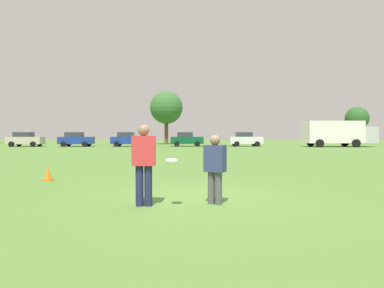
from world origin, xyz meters
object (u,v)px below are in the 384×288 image
at_px(frisbee, 171,160).
at_px(player_thrower, 143,160).
at_px(player_defender, 215,166).
at_px(parked_car_mid_left, 76,139).
at_px(traffic_cone, 48,174).
at_px(parked_car_near_right, 245,139).
at_px(parked_car_mid_right, 186,139).
at_px(box_truck, 338,133).
at_px(parked_car_center, 127,139).
at_px(parked_car_near_left, 25,139).

bearing_deg(frisbee, player_thrower, 161.66).
distance_m(player_defender, parked_car_mid_left, 37.76).
distance_m(traffic_cone, parked_car_near_right, 33.67).
bearing_deg(parked_car_near_right, parked_car_mid_right, 179.58).
relative_size(frisbee, parked_car_mid_left, 0.06).
xyz_separation_m(parked_car_mid_left, box_truck, (32.70, -1.09, 0.83)).
bearing_deg(parked_car_center, frisbee, -77.57).
relative_size(player_thrower, parked_car_mid_right, 0.42).
xyz_separation_m(parked_car_near_left, parked_car_near_right, (27.85, 1.04, 0.00)).
bearing_deg(player_defender, parked_car_mid_right, 91.99).
height_order(frisbee, parked_car_near_right, parked_car_near_right).
distance_m(parked_car_near_right, box_truck, 11.33).
bearing_deg(parked_car_near_left, player_thrower, -59.97).
bearing_deg(box_truck, parked_car_near_right, 170.43).
height_order(parked_car_center, parked_car_near_right, same).
height_order(parked_car_near_left, box_truck, box_truck).
bearing_deg(box_truck, parked_car_mid_left, 178.09).
distance_m(player_thrower, player_defender, 1.58).
bearing_deg(parked_car_mid_left, parked_car_near_left, -177.73).
xyz_separation_m(player_thrower, player_defender, (1.57, 0.19, -0.13)).
relative_size(traffic_cone, parked_car_center, 0.11).
relative_size(parked_car_mid_left, parked_car_near_right, 1.00).
distance_m(player_defender, parked_car_near_right, 35.91).
bearing_deg(parked_car_near_left, frisbee, -59.36).
bearing_deg(parked_car_mid_right, parked_car_near_left, -176.92).
height_order(player_thrower, player_defender, player_thrower).
xyz_separation_m(player_thrower, traffic_cone, (-3.84, 4.00, -0.77)).
distance_m(parked_car_mid_left, parked_car_mid_right, 14.02).
relative_size(frisbee, box_truck, 0.03).
bearing_deg(player_thrower, frisbee, -18.34).
bearing_deg(box_truck, parked_car_center, 177.04).
xyz_separation_m(player_thrower, parked_car_mid_right, (0.34, 35.60, -0.08)).
height_order(parked_car_center, parked_car_mid_right, same).
relative_size(parked_car_near_left, parked_car_near_right, 1.00).
bearing_deg(parked_car_mid_right, parked_car_mid_left, -176.55).
xyz_separation_m(parked_car_mid_left, parked_car_near_right, (21.56, 0.79, 0.00)).
xyz_separation_m(traffic_cone, parked_car_near_left, (-16.11, 30.51, 0.69)).
distance_m(player_defender, traffic_cone, 6.64).
xyz_separation_m(player_thrower, parked_car_center, (-7.14, 35.02, -0.08)).
height_order(parked_car_near_left, parked_car_near_right, same).
relative_size(parked_car_near_left, parked_car_center, 1.00).
xyz_separation_m(frisbee, parked_car_near_right, (7.29, 35.75, -0.10)).
height_order(parked_car_mid_right, box_truck, box_truck).
height_order(player_thrower, parked_car_mid_right, parked_car_mid_right).
xyz_separation_m(parked_car_near_left, box_truck, (38.99, -0.84, 0.83)).
relative_size(player_thrower, parked_car_near_left, 0.42).
bearing_deg(parked_car_mid_left, parked_car_near_right, 2.09).
bearing_deg(traffic_cone, player_thrower, -46.17).
height_order(traffic_cone, parked_car_center, parked_car_center).
height_order(parked_car_mid_left, parked_car_mid_right, same).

